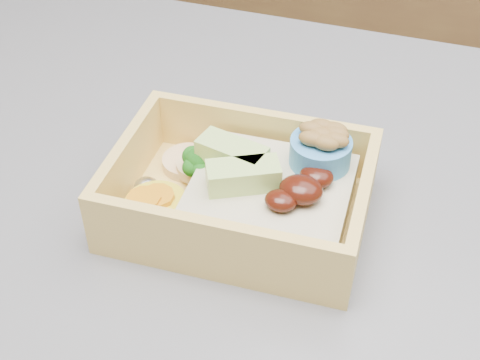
% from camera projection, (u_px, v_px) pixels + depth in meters
% --- Properties ---
extents(bento_box, '(0.17, 0.12, 0.06)m').
position_uv_depth(bento_box, '(249.00, 192.00, 0.43)').
color(bento_box, '#E9C260').
rests_on(bento_box, island).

